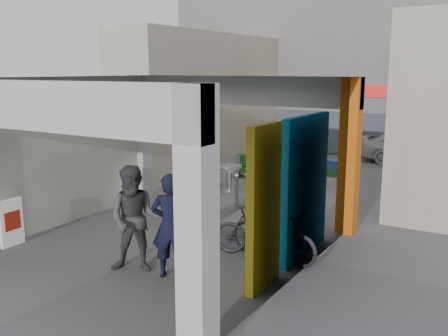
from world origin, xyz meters
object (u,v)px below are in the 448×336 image
Objects in this scene: bicycle_front at (273,234)px; bicycle_rear at (256,231)px; border_collie at (188,226)px; man_elderly at (287,192)px; cafe_set at (231,178)px; man_crates at (302,151)px; produce_stand at (248,169)px; white_van at (418,147)px; man_with_dog at (170,226)px; man_back_turned at (135,219)px.

bicycle_rear is at bearing 100.61° from bicycle_front.
border_collie is 0.37× the size of man_elderly.
man_crates is at bearing 56.68° from cafe_set.
produce_stand is 0.68× the size of bicycle_rear.
man_crates is (-1.64, 4.86, 0.17)m from man_elderly.
cafe_set is at bearing 152.97° from white_van.
man_with_dog is 13.66m from white_van.
bicycle_front reaches higher than produce_stand.
man_with_dog is 0.96× the size of man_back_turned.
man_crates reaches higher than white_van.
white_van is at bearing 5.80° from bicycle_front.
man_back_turned is at bearing 141.53° from bicycle_front.
bicycle_front is (2.28, -6.92, -0.49)m from man_crates.
man_with_dog is 0.73m from man_back_turned.
man_with_dog is at bearing 176.36° from white_van.
cafe_set is at bearing 78.75° from man_back_turned.
border_collie is 6.75m from man_crates.
man_back_turned is at bearing -101.19° from border_collie.
bicycle_front reaches higher than border_collie.
white_van is (0.86, 11.89, 0.21)m from bicycle_rear.
produce_stand is 1.86× the size of border_collie.
man_elderly is 0.40× the size of white_van.
border_collie is at bearing 79.64° from man_crates.
bicycle_rear reaches higher than cafe_set.
man_with_dog is at bearing 138.92° from bicycle_rear.
man_crates reaches higher than man_with_dog.
man_elderly is 2.12m from bicycle_rear.
cafe_set is 0.82× the size of bicycle_front.
cafe_set is at bearing 46.48° from bicycle_front.
man_with_dog is 2.12m from bicycle_front.
man_with_dog is 3.79m from man_elderly.
bicycle_front is 0.38m from bicycle_rear.
man_elderly reaches higher than white_van.
bicycle_rear is at bearing 22.66° from man_back_turned.
border_collie is at bearing 70.97° from man_back_turned.
produce_stand is at bearing 100.62° from cafe_set.
produce_stand is 1.96m from man_crates.
man_crates reaches higher than man_elderly.
man_with_dog is at bearing -107.40° from man_elderly.
man_back_turned is at bearing -117.07° from man_elderly.
man_back_turned is 1.02× the size of bicycle_front.
bicycle_rear is at bearing -68.06° from produce_stand.
bicycle_rear is (1.90, -6.94, -0.49)m from man_crates.
man_back_turned is 2.41m from bicycle_rear.
cafe_set is 0.95× the size of man_elderly.
border_collie is 2.48m from man_elderly.
man_with_dog is (2.53, -6.40, 0.61)m from cafe_set.
man_with_dog is 0.45× the size of white_van.
man_elderly is at bearing -59.78° from produce_stand.
man_back_turned is 2.68m from bicycle_front.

